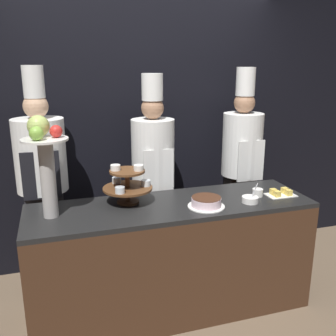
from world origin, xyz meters
TOP-DOWN VIEW (x-y plane):
  - ground_plane at (0.00, 0.00)m, footprint 14.00×14.00m
  - wall_back at (0.00, 1.26)m, footprint 10.00×0.06m
  - buffet_counter at (0.00, 0.32)m, footprint 2.12×0.63m
  - tiered_stand at (-0.31, 0.44)m, footprint 0.37×0.37m
  - fruit_pedestal at (-0.87, 0.35)m, footprint 0.30×0.30m
  - cake_round at (0.22, 0.18)m, footprint 0.27×0.27m
  - cup_white at (0.69, 0.28)m, footprint 0.08×0.08m
  - cake_square_tray at (0.88, 0.24)m, footprint 0.23×0.14m
  - serving_bowl_near at (0.57, 0.17)m, footprint 0.12×0.12m
  - chef_left at (-0.92, 0.88)m, footprint 0.40×0.40m
  - chef_center_left at (0.01, 0.88)m, footprint 0.37×0.37m
  - chef_center_right at (0.87, 0.88)m, footprint 0.37×0.37m

SIDE VIEW (x-z plane):
  - ground_plane at x=0.00m, z-range 0.00..0.00m
  - buffet_counter at x=0.00m, z-range 0.00..0.89m
  - cake_square_tray at x=0.88m, z-range 0.88..0.93m
  - serving_bowl_near at x=0.57m, z-range 0.84..0.99m
  - cup_white at x=0.69m, z-range 0.89..0.95m
  - cake_round at x=0.22m, z-range 0.89..0.96m
  - chef_center_left at x=0.01m, z-range 0.09..1.91m
  - chef_center_right at x=0.87m, z-range 0.08..1.95m
  - chef_left at x=-0.92m, z-range 0.07..1.96m
  - tiered_stand at x=-0.31m, z-range 0.89..1.19m
  - fruit_pedestal at x=-0.87m, z-range 0.98..1.66m
  - wall_back at x=0.00m, z-range 0.00..2.80m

